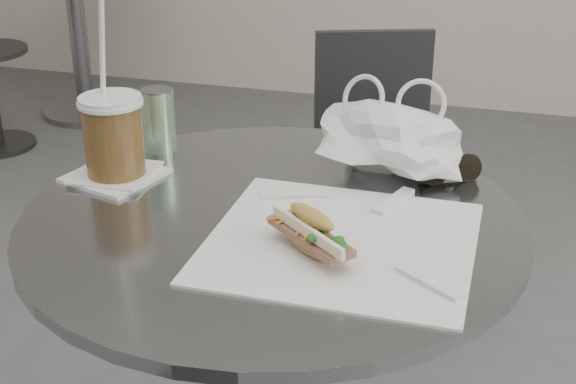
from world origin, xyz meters
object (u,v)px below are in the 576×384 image
(bg_table, at_px, (76,17))
(drink_can, at_px, (158,120))
(cafe_table, at_px, (274,364))
(iced_coffee, at_px, (113,137))
(chair_far, at_px, (377,198))
(sunglasses, at_px, (450,171))
(banh_mi, at_px, (311,232))

(bg_table, height_order, drink_can, drink_can)
(cafe_table, height_order, drink_can, drink_can)
(iced_coffee, bearing_deg, chair_far, 71.11)
(sunglasses, relative_size, drink_can, 0.90)
(chair_far, xyz_separation_m, sunglasses, (0.23, -0.73, 0.41))
(bg_table, bearing_deg, cafe_table, -53.97)
(bg_table, xyz_separation_m, banh_mi, (1.68, -2.30, 0.31))
(banh_mi, distance_m, iced_coffee, 0.41)
(drink_can, bearing_deg, iced_coffee, -96.31)
(bg_table, relative_size, drink_can, 6.58)
(banh_mi, xyz_separation_m, sunglasses, (0.16, 0.29, -0.01))
(bg_table, height_order, sunglasses, sunglasses)
(iced_coffee, distance_m, sunglasses, 0.55)
(bg_table, distance_m, chair_far, 2.06)
(cafe_table, relative_size, chair_far, 0.99)
(chair_far, height_order, iced_coffee, iced_coffee)
(banh_mi, xyz_separation_m, drink_can, (-0.36, 0.30, 0.02))
(cafe_table, distance_m, drink_can, 0.47)
(cafe_table, xyz_separation_m, chair_far, (0.01, 0.93, -0.12))
(banh_mi, relative_size, iced_coffee, 0.60)
(cafe_table, bearing_deg, drink_can, 143.86)
(cafe_table, height_order, iced_coffee, iced_coffee)
(cafe_table, xyz_separation_m, sunglasses, (0.24, 0.20, 0.29))
(sunglasses, bearing_deg, drink_can, 150.19)
(cafe_table, height_order, banh_mi, banh_mi)
(bg_table, bearing_deg, banh_mi, -53.77)
(cafe_table, bearing_deg, iced_coffee, 168.30)
(bg_table, relative_size, chair_far, 0.96)
(chair_far, xyz_separation_m, drink_can, (-0.28, -0.73, 0.45))
(drink_can, bearing_deg, chair_far, 68.89)
(banh_mi, bearing_deg, sunglasses, 101.86)
(cafe_table, height_order, sunglasses, sunglasses)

